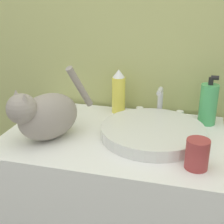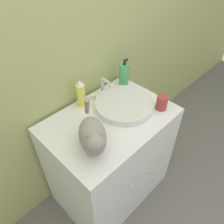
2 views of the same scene
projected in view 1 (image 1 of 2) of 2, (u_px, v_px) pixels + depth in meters
The scene contains 8 objects.
wall_back at pixel (134, 17), 1.38m from camera, with size 6.00×0.05×2.50m.
vanity_cabinet at pixel (114, 219), 1.38m from camera, with size 0.85×0.60×0.83m.
sink_basin at pixel (153, 132), 1.19m from camera, with size 0.40×0.40×0.04m.
faucet at pixel (160, 105), 1.37m from camera, with size 0.21×0.08×0.14m.
cat at pixel (45, 115), 1.15m from camera, with size 0.25×0.35×0.26m.
soap_bottle at pixel (208, 104), 1.29m from camera, with size 0.07×0.07×0.21m.
spray_bottle at pixel (119, 92), 1.41m from camera, with size 0.06×0.06×0.20m.
cup at pixel (197, 154), 0.98m from camera, with size 0.07×0.07×0.10m.
Camera 1 is at (0.28, -0.78, 1.37)m, focal length 50.00 mm.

